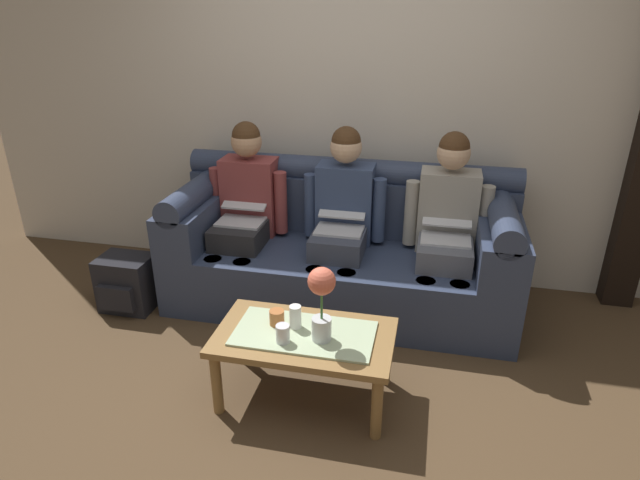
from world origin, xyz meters
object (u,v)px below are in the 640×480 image
(cup_far_center, at_px, (295,317))
(flower_vase, at_px, (322,297))
(backpack_left, at_px, (127,283))
(person_left, at_px, (245,205))
(cup_near_right, at_px, (283,333))
(couch, at_px, (342,252))
(cup_near_left, at_px, (277,317))
(person_middle, at_px, (342,213))
(coffee_table, at_px, (304,343))
(person_right, at_px, (447,222))

(cup_far_center, bearing_deg, flower_vase, -26.31)
(flower_vase, relative_size, backpack_left, 1.05)
(person_left, relative_size, cup_near_right, 12.91)
(couch, bearing_deg, cup_far_center, -93.12)
(cup_near_left, height_order, backpack_left, cup_near_left)
(flower_vase, height_order, backpack_left, flower_vase)
(cup_near_left, distance_m, backpack_left, 1.41)
(backpack_left, bearing_deg, flower_vase, -23.79)
(couch, relative_size, cup_near_left, 28.38)
(person_middle, relative_size, backpack_left, 3.22)
(coffee_table, xyz_separation_m, cup_far_center, (-0.06, 0.04, 0.12))
(flower_vase, bearing_deg, coffee_table, 159.48)
(cup_far_center, bearing_deg, person_right, 54.07)
(coffee_table, xyz_separation_m, flower_vase, (0.10, -0.04, 0.31))
(couch, relative_size, person_middle, 1.89)
(cup_near_right, bearing_deg, backpack_left, 151.24)
(couch, relative_size, cup_far_center, 18.65)
(person_right, bearing_deg, cup_near_left, -129.61)
(cup_near_left, relative_size, backpack_left, 0.22)
(backpack_left, bearing_deg, cup_near_left, -24.99)
(person_middle, relative_size, coffee_table, 1.33)
(coffee_table, distance_m, cup_far_center, 0.14)
(person_right, bearing_deg, coffee_table, -122.82)
(person_left, xyz_separation_m, cup_far_center, (0.63, -1.02, -0.19))
(coffee_table, height_order, cup_near_right, cup_near_right)
(person_left, xyz_separation_m, cup_near_right, (0.60, -1.16, -0.20))
(person_left, xyz_separation_m, cup_near_left, (0.53, -1.02, -0.21))
(person_right, xyz_separation_m, cup_near_left, (-0.84, -1.02, -0.21))
(cup_near_left, xyz_separation_m, cup_far_center, (0.10, -0.00, 0.02))
(couch, height_order, person_left, person_left)
(cup_near_right, bearing_deg, couch, 85.94)
(person_middle, height_order, cup_near_right, person_middle)
(cup_near_right, bearing_deg, person_middle, 85.92)
(cup_far_center, bearing_deg, coffee_table, -35.31)
(person_left, xyz_separation_m, person_middle, (0.69, 0.00, -0.00))
(person_left, xyz_separation_m, backpack_left, (-0.73, -0.43, -0.47))
(person_right, height_order, backpack_left, person_right)
(person_middle, xyz_separation_m, cup_far_center, (-0.06, -1.02, -0.19))
(cup_far_center, bearing_deg, person_left, 121.60)
(flower_vase, height_order, cup_near_right, flower_vase)
(couch, bearing_deg, coffee_table, -90.00)
(person_middle, bearing_deg, flower_vase, -84.82)
(person_left, xyz_separation_m, person_right, (1.37, 0.00, -0.00))
(couch, height_order, cup_near_right, couch)
(person_right, relative_size, backpack_left, 3.22)
(cup_near_left, xyz_separation_m, backpack_left, (-1.26, 0.59, -0.26))
(flower_vase, relative_size, cup_near_left, 4.89)
(cup_far_center, bearing_deg, person_middle, 86.87)
(cup_near_right, relative_size, cup_far_center, 0.76)
(person_middle, relative_size, cup_near_left, 14.98)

